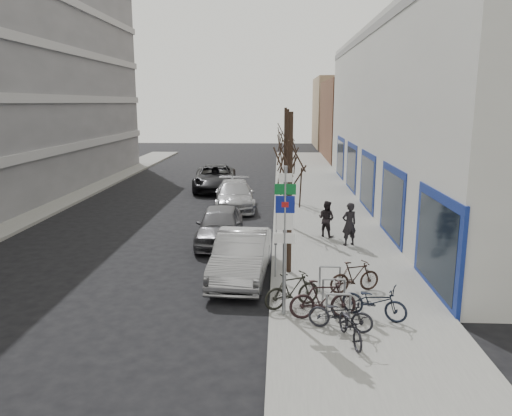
# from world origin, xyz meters

# --- Properties ---
(ground) EXTENTS (120.00, 120.00, 0.00)m
(ground) POSITION_xyz_m (0.00, 0.00, 0.00)
(ground) COLOR black
(ground) RESTS_ON ground
(sidewalk_east) EXTENTS (5.00, 70.00, 0.15)m
(sidewalk_east) POSITION_xyz_m (4.50, 10.00, 0.07)
(sidewalk_east) COLOR slate
(sidewalk_east) RESTS_ON ground
(sidewalk_west) EXTENTS (3.00, 70.00, 0.15)m
(sidewalk_west) POSITION_xyz_m (-11.00, 10.00, 0.07)
(sidewalk_west) COLOR slate
(sidewalk_west) RESTS_ON ground
(brick_building_far) EXTENTS (12.00, 14.00, 8.00)m
(brick_building_far) POSITION_xyz_m (13.00, 40.00, 4.00)
(brick_building_far) COLOR brown
(brick_building_far) RESTS_ON ground
(tan_building_far) EXTENTS (13.00, 12.00, 9.00)m
(tan_building_far) POSITION_xyz_m (13.50, 55.00, 4.50)
(tan_building_far) COLOR #937A5B
(tan_building_far) RESTS_ON ground
(highway_sign_pole) EXTENTS (0.55, 0.10, 4.20)m
(highway_sign_pole) POSITION_xyz_m (2.40, -0.01, 2.46)
(highway_sign_pole) COLOR gray
(highway_sign_pole) RESTS_ON ground
(bike_rack) EXTENTS (0.66, 2.26, 0.83)m
(bike_rack) POSITION_xyz_m (3.80, 0.60, 0.66)
(bike_rack) COLOR gray
(bike_rack) RESTS_ON sidewalk_east
(tree_near) EXTENTS (1.80, 1.80, 5.50)m
(tree_near) POSITION_xyz_m (2.60, 3.50, 4.10)
(tree_near) COLOR black
(tree_near) RESTS_ON ground
(tree_mid) EXTENTS (1.80, 1.80, 5.50)m
(tree_mid) POSITION_xyz_m (2.60, 10.00, 4.10)
(tree_mid) COLOR black
(tree_mid) RESTS_ON ground
(tree_far) EXTENTS (1.80, 1.80, 5.50)m
(tree_far) POSITION_xyz_m (2.60, 16.50, 4.10)
(tree_far) COLOR black
(tree_far) RESTS_ON ground
(meter_front) EXTENTS (0.10, 0.08, 1.27)m
(meter_front) POSITION_xyz_m (2.15, 3.00, 0.92)
(meter_front) COLOR gray
(meter_front) RESTS_ON sidewalk_east
(meter_mid) EXTENTS (0.10, 0.08, 1.27)m
(meter_mid) POSITION_xyz_m (2.15, 8.50, 0.92)
(meter_mid) COLOR gray
(meter_mid) RESTS_ON sidewalk_east
(meter_back) EXTENTS (0.10, 0.08, 1.27)m
(meter_back) POSITION_xyz_m (2.15, 14.00, 0.92)
(meter_back) COLOR gray
(meter_back) RESTS_ON sidewalk_east
(bike_near_left) EXTENTS (0.78, 1.63, 0.95)m
(bike_near_left) POSITION_xyz_m (3.98, -1.51, 0.63)
(bike_near_left) COLOR black
(bike_near_left) RESTS_ON sidewalk_east
(bike_near_right) EXTENTS (1.86, 0.74, 1.10)m
(bike_near_right) POSITION_xyz_m (3.43, -0.21, 0.70)
(bike_near_right) COLOR black
(bike_near_right) RESTS_ON sidewalk_east
(bike_mid_curb) EXTENTS (1.83, 1.28, 1.08)m
(bike_mid_curb) POSITION_xyz_m (4.79, -0.11, 0.69)
(bike_mid_curb) COLOR black
(bike_mid_curb) RESTS_ON sidewalk_east
(bike_mid_inner) EXTENTS (1.77, 1.24, 1.05)m
(bike_mid_inner) POSITION_xyz_m (2.63, 0.49, 0.67)
(bike_mid_inner) COLOR black
(bike_mid_inner) RESTS_ON sidewalk_east
(bike_far_curb) EXTENTS (1.72, 0.94, 1.00)m
(bike_far_curb) POSITION_xyz_m (3.81, -0.88, 0.65)
(bike_far_curb) COLOR black
(bike_far_curb) RESTS_ON sidewalk_east
(bike_far_inner) EXTENTS (1.72, 1.02, 1.00)m
(bike_far_inner) POSITION_xyz_m (4.55, 1.72, 0.65)
(bike_far_inner) COLOR black
(bike_far_inner) RESTS_ON sidewalk_east
(parked_car_front) EXTENTS (1.92, 4.83, 1.56)m
(parked_car_front) POSITION_xyz_m (1.02, 3.16, 0.78)
(parked_car_front) COLOR gray
(parked_car_front) RESTS_ON ground
(parked_car_mid) EXTENTS (1.96, 4.58, 1.54)m
(parked_car_mid) POSITION_xyz_m (-0.20, 7.43, 0.77)
(parked_car_mid) COLOR #56555B
(parked_car_mid) RESTS_ON ground
(parked_car_back) EXTENTS (2.64, 5.40, 1.51)m
(parked_car_back) POSITION_xyz_m (-0.20, 14.43, 0.76)
(parked_car_back) COLOR #9F9FA4
(parked_car_back) RESTS_ON ground
(lane_car) EXTENTS (3.27, 6.20, 1.66)m
(lane_car) POSITION_xyz_m (-2.03, 20.30, 0.83)
(lane_car) COLOR black
(lane_car) RESTS_ON ground
(pedestrian_near) EXTENTS (0.75, 0.63, 1.75)m
(pedestrian_near) POSITION_xyz_m (5.07, 6.83, 1.02)
(pedestrian_near) COLOR black
(pedestrian_near) RESTS_ON sidewalk_east
(pedestrian_far) EXTENTS (0.70, 0.66, 1.57)m
(pedestrian_far) POSITION_xyz_m (4.29, 8.16, 0.94)
(pedestrian_far) COLOR black
(pedestrian_far) RESTS_ON sidewalk_east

